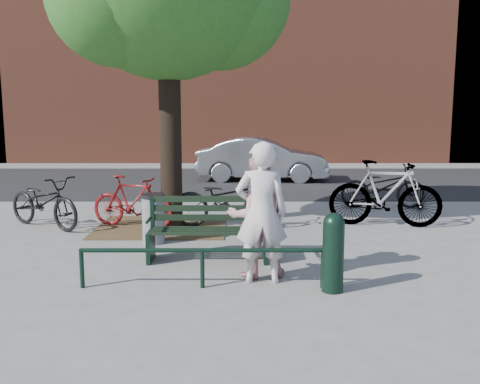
{
  "coord_description": "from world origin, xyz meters",
  "views": [
    {
      "loc": [
        0.46,
        -7.61,
        2.22
      ],
      "look_at": [
        0.47,
        1.0,
        0.86
      ],
      "focal_mm": 40.0,
      "sensor_mm": 36.0,
      "label": 1
    }
  ],
  "objects_px": {
    "park_bench": "(208,228)",
    "litter_bin": "(153,218)",
    "bicycle_c": "(225,200)",
    "person_left": "(261,213)",
    "person_right": "(257,216)",
    "parked_car": "(262,159)",
    "bollard": "(333,250)"
  },
  "relations": [
    {
      "from": "person_right",
      "to": "litter_bin",
      "type": "relative_size",
      "value": 1.96
    },
    {
      "from": "person_right",
      "to": "bicycle_c",
      "type": "height_order",
      "value": "person_right"
    },
    {
      "from": "park_bench",
      "to": "bicycle_c",
      "type": "relative_size",
      "value": 0.88
    },
    {
      "from": "person_left",
      "to": "person_right",
      "type": "bearing_deg",
      "value": -77.65
    },
    {
      "from": "person_right",
      "to": "bicycle_c",
      "type": "bearing_deg",
      "value": -92.17
    },
    {
      "from": "bicycle_c",
      "to": "parked_car",
      "type": "height_order",
      "value": "parked_car"
    },
    {
      "from": "park_bench",
      "to": "bicycle_c",
      "type": "height_order",
      "value": "bicycle_c"
    },
    {
      "from": "person_right",
      "to": "park_bench",
      "type": "bearing_deg",
      "value": -60.7
    },
    {
      "from": "person_left",
      "to": "parked_car",
      "type": "height_order",
      "value": "person_left"
    },
    {
      "from": "person_left",
      "to": "parked_car",
      "type": "xyz_separation_m",
      "value": [
        0.43,
        9.71,
        -0.25
      ]
    },
    {
      "from": "person_right",
      "to": "parked_car",
      "type": "distance_m",
      "value": 9.47
    },
    {
      "from": "park_bench",
      "to": "parked_car",
      "type": "bearing_deg",
      "value": 82.31
    },
    {
      "from": "person_left",
      "to": "parked_car",
      "type": "distance_m",
      "value": 9.72
    },
    {
      "from": "person_left",
      "to": "bicycle_c",
      "type": "relative_size",
      "value": 0.91
    },
    {
      "from": "person_left",
      "to": "parked_car",
      "type": "bearing_deg",
      "value": -92.06
    },
    {
      "from": "park_bench",
      "to": "parked_car",
      "type": "height_order",
      "value": "parked_car"
    },
    {
      "from": "bollard",
      "to": "person_right",
      "type": "bearing_deg",
      "value": 145.77
    },
    {
      "from": "litter_bin",
      "to": "bicycle_c",
      "type": "xyz_separation_m",
      "value": [
        1.17,
        1.15,
        0.11
      ]
    },
    {
      "from": "park_bench",
      "to": "person_right",
      "type": "height_order",
      "value": "person_right"
    },
    {
      "from": "person_left",
      "to": "person_right",
      "type": "xyz_separation_m",
      "value": [
        -0.05,
        0.25,
        -0.1
      ]
    },
    {
      "from": "bollard",
      "to": "litter_bin",
      "type": "distance_m",
      "value": 3.5
    },
    {
      "from": "bollard",
      "to": "parked_car",
      "type": "bearing_deg",
      "value": 92.45
    },
    {
      "from": "bollard",
      "to": "bicycle_c",
      "type": "bearing_deg",
      "value": 111.56
    },
    {
      "from": "park_bench",
      "to": "person_left",
      "type": "height_order",
      "value": "person_left"
    },
    {
      "from": "park_bench",
      "to": "litter_bin",
      "type": "bearing_deg",
      "value": 134.89
    },
    {
      "from": "person_right",
      "to": "litter_bin",
      "type": "distance_m",
      "value": 2.45
    },
    {
      "from": "person_left",
      "to": "bicycle_c",
      "type": "height_order",
      "value": "person_left"
    },
    {
      "from": "park_bench",
      "to": "bollard",
      "type": "relative_size",
      "value": 1.78
    },
    {
      "from": "park_bench",
      "to": "parked_car",
      "type": "distance_m",
      "value": 8.74
    },
    {
      "from": "bicycle_c",
      "to": "parked_car",
      "type": "distance_m",
      "value": 6.61
    },
    {
      "from": "bollard",
      "to": "litter_bin",
      "type": "xyz_separation_m",
      "value": [
        -2.56,
        2.38,
        -0.11
      ]
    },
    {
      "from": "litter_bin",
      "to": "bicycle_c",
      "type": "height_order",
      "value": "bicycle_c"
    }
  ]
}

